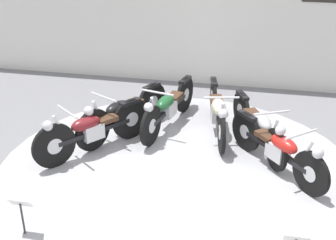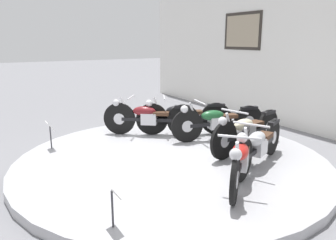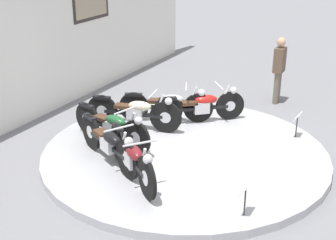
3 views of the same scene
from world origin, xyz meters
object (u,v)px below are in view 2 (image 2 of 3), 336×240
motorcycle_green (217,121)px  info_placard_front_left (50,129)px  motorcycle_silver (258,144)px  motorcycle_black (182,116)px  motorcycle_red (241,157)px  motorcycle_maroon (149,117)px  info_placard_front_centre (112,196)px  motorcycle_cream (246,130)px

motorcycle_green → info_placard_front_left: motorcycle_green is taller
motorcycle_green → motorcycle_silver: bearing=-14.7°
motorcycle_black → info_placard_front_left: size_ratio=3.53×
motorcycle_black → motorcycle_red: bearing=-14.6°
motorcycle_black → motorcycle_red: (2.45, -0.64, -0.02)m
motorcycle_maroon → motorcycle_black: bearing=66.1°
motorcycle_green → info_placard_front_left: size_ratio=3.82×
motorcycle_black → motorcycle_silver: size_ratio=0.99×
motorcycle_green → info_placard_front_centre: 3.55m
info_placard_front_left → info_placard_front_centre: 3.04m
motorcycle_black → info_placard_front_centre: bearing=-44.9°
motorcycle_red → info_placard_front_left: motorcycle_red is taller
motorcycle_green → info_placard_front_centre: (1.93, -2.98, -0.02)m
motorcycle_green → info_placard_front_left: bearing=-110.4°
motorcycle_maroon → motorcycle_silver: (2.44, 0.63, -0.02)m
motorcycle_maroon → motorcycle_red: bearing=-0.0°
motorcycle_maroon → motorcycle_green: bearing=47.1°
motorcycle_maroon → motorcycle_black: (0.28, 0.64, -0.00)m
motorcycle_black → info_placard_front_left: (-0.44, -2.59, -0.03)m
motorcycle_red → motorcycle_green: bearing=150.0°
motorcycle_black → info_placard_front_centre: (2.60, -2.59, -0.03)m
motorcycle_maroon → motorcycle_cream: motorcycle_maroon is taller
motorcycle_silver → info_placard_front_centre: 2.62m
motorcycle_cream → motorcycle_green: bearing=180.0°
motorcycle_black → motorcycle_green: size_ratio=0.92×
motorcycle_cream → info_placard_front_left: size_ratio=3.85×
motorcycle_green → motorcycle_cream: motorcycle_cream is taller
motorcycle_silver → motorcycle_red: (0.29, -0.64, -0.00)m
motorcycle_black → motorcycle_silver: bearing=-0.1°
motorcycle_black → motorcycle_silver: (2.16, -0.00, -0.02)m
motorcycle_green → info_placard_front_centre: bearing=-57.0°
motorcycle_cream → motorcycle_red: (0.96, -1.03, -0.01)m
motorcycle_silver → info_placard_front_left: size_ratio=3.55×
info_placard_front_left → motorcycle_silver: bearing=44.8°
motorcycle_cream → info_placard_front_centre: size_ratio=3.85×
motorcycle_cream → motorcycle_silver: size_ratio=1.08×
motorcycle_green → motorcycle_red: (1.78, -1.03, -0.01)m
motorcycle_black → motorcycle_green: 0.77m
motorcycle_silver → info_placard_front_left: motorcycle_silver is taller
motorcycle_silver → info_placard_front_centre: size_ratio=3.55×
motorcycle_silver → motorcycle_black: bearing=179.9°
motorcycle_maroon → motorcycle_cream: size_ratio=0.82×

